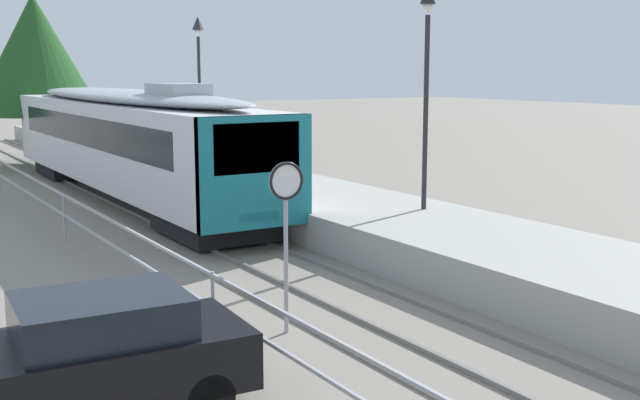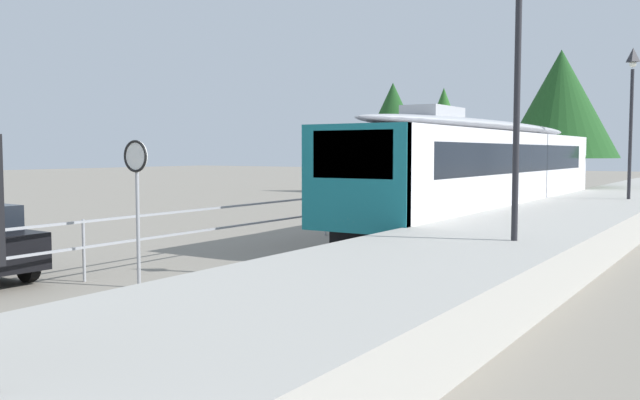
% 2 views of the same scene
% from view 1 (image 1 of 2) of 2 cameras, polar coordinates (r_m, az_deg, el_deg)
% --- Properties ---
extents(ground_plane, '(160.00, 160.00, 0.00)m').
position_cam_1_polar(ground_plane, '(21.44, -17.97, -2.37)').
color(ground_plane, gray).
extents(track_rails, '(3.20, 60.00, 0.14)m').
position_cam_1_polar(track_rails, '(22.31, -10.49, -1.53)').
color(track_rails, gray).
rests_on(track_rails, ground).
extents(commuter_train, '(2.82, 18.57, 3.74)m').
position_cam_1_polar(commuter_train, '(25.86, -13.94, 4.56)').
color(commuter_train, silver).
rests_on(commuter_train, track_rails).
extents(station_platform, '(3.90, 60.00, 0.90)m').
position_cam_1_polar(station_platform, '(23.58, -3.15, 0.23)').
color(station_platform, '#A8A59E').
rests_on(station_platform, ground).
extents(platform_lamp_mid_platform, '(0.34, 0.34, 5.35)m').
position_cam_1_polar(platform_lamp_mid_platform, '(18.79, 7.83, 10.59)').
color(platform_lamp_mid_platform, '#232328').
rests_on(platform_lamp_mid_platform, station_platform).
extents(platform_lamp_far_end, '(0.34, 0.34, 5.35)m').
position_cam_1_polar(platform_lamp_far_end, '(30.54, -8.86, 10.08)').
color(platform_lamp_far_end, '#232328').
rests_on(platform_lamp_far_end, station_platform).
extents(speed_limit_sign, '(0.61, 0.10, 2.81)m').
position_cam_1_polar(speed_limit_sign, '(12.34, -2.49, -0.32)').
color(speed_limit_sign, '#9EA0A5').
rests_on(speed_limit_sign, ground).
extents(carpark_fence, '(0.06, 36.06, 1.25)m').
position_cam_1_polar(carpark_fence, '(11.88, -7.84, -6.81)').
color(carpark_fence, '#9EA0A5').
rests_on(carpark_fence, ground).
extents(parked_hatchback_black, '(4.10, 1.99, 1.53)m').
position_cam_1_polar(parked_hatchback_black, '(10.03, -16.68, -10.91)').
color(parked_hatchback_black, black).
rests_on(parked_hatchback_black, ground).
extents(tree_behind_carpark, '(5.53, 5.53, 7.52)m').
position_cam_1_polar(tree_behind_carpark, '(36.80, -20.09, 9.93)').
color(tree_behind_carpark, brown).
rests_on(tree_behind_carpark, ground).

